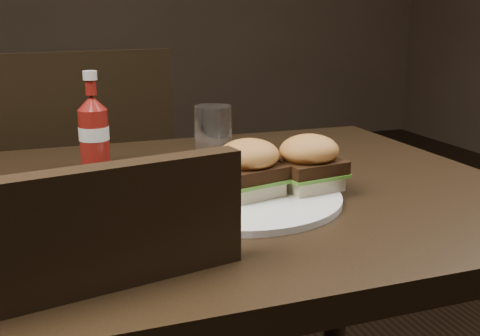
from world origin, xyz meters
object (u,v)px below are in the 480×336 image
object	(u,v)px
plate	(242,197)
ketchup_bottle	(94,139)
chair_far	(77,218)
dining_table	(158,205)
tumbler	(213,135)

from	to	relation	value
plate	ketchup_bottle	world-z (taller)	ketchup_bottle
chair_far	ketchup_bottle	size ratio (longest dim) A/B	4.44
dining_table	ketchup_bottle	world-z (taller)	ketchup_bottle
dining_table	plate	world-z (taller)	plate
ketchup_bottle	tumbler	bearing A→B (deg)	-4.50
dining_table	chair_far	world-z (taller)	dining_table
ketchup_bottle	tumbler	world-z (taller)	ketchup_bottle
tumbler	plate	bearing A→B (deg)	-96.31
dining_table	tumbler	bearing A→B (deg)	48.12
ketchup_bottle	chair_far	bearing A→B (deg)	91.42
plate	dining_table	bearing A→B (deg)	146.43
dining_table	ketchup_bottle	xyz separation A→B (m)	(-0.08, 0.18, 0.08)
plate	tumbler	world-z (taller)	tumbler
chair_far	ketchup_bottle	xyz separation A→B (m)	(0.02, -0.64, 0.38)
chair_far	tumbler	size ratio (longest dim) A/B	4.22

